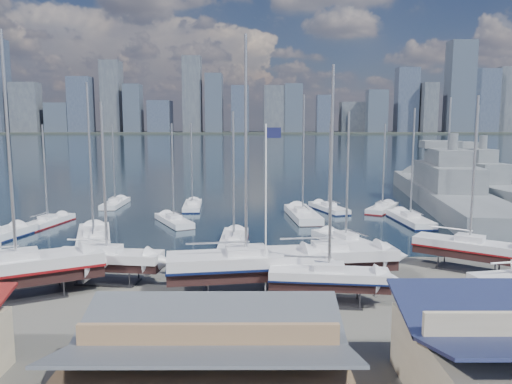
{
  "coord_description": "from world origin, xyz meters",
  "views": [
    {
      "loc": [
        2.08,
        -47.25,
        12.98
      ],
      "look_at": [
        2.24,
        8.0,
        5.31
      ],
      "focal_mm": 35.0,
      "sensor_mm": 36.0,
      "label": 1
    }
  ],
  "objects": [
    {
      "name": "sailboat_moored_3",
      "position": [
        -15.41,
        5.74,
        0.31
      ],
      "size": [
        6.75,
        12.5,
        18.0
      ],
      "rotation": [
        0.0,
        0.0,
        1.87
      ],
      "color": "black",
      "rests_on": "water"
    },
    {
      "name": "sailboat_moored_6",
      "position": [
        -0.13,
        4.72,
        0.31
      ],
      "size": [
        2.98,
        9.97,
        14.83
      ],
      "rotation": [
        0.0,
        0.0,
        1.55
      ],
      "color": "black",
      "rests_on": "water"
    },
    {
      "name": "far_shore",
      "position": [
        0.0,
        560.0,
        1.1
      ],
      "size": [
        1400.0,
        80.0,
        2.2
      ],
      "primitive_type": "cube",
      "color": "#2D332D",
      "rests_on": "ground"
    },
    {
      "name": "sailboat_moored_4",
      "position": [
        -8.35,
        15.99,
        0.32
      ],
      "size": [
        6.34,
        9.1,
        13.51
      ],
      "rotation": [
        0.0,
        0.0,
        2.05
      ],
      "color": "black",
      "rests_on": "water"
    },
    {
      "name": "sailboat_moored_5",
      "position": [
        -7.39,
        27.67,
        0.31
      ],
      "size": [
        3.12,
        9.22,
        13.56
      ],
      "rotation": [
        0.0,
        0.0,
        1.64
      ],
      "color": "black",
      "rests_on": "water"
    },
    {
      "name": "sailboat_moored_11",
      "position": [
        21.03,
        25.52,
        0.31
      ],
      "size": [
        6.73,
        9.02,
        13.44
      ],
      "rotation": [
        0.0,
        0.0,
        1.04
      ],
      "color": "black",
      "rests_on": "water"
    },
    {
      "name": "sailboat_moored_9",
      "position": [
        11.8,
        4.55,
        0.32
      ],
      "size": [
        6.52,
        10.06,
        14.8
      ],
      "rotation": [
        0.0,
        0.0,
        1.99
      ],
      "color": "black",
      "rests_on": "water"
    },
    {
      "name": "sailboat_moored_10",
      "position": [
        22.39,
        16.59,
        0.31
      ],
      "size": [
        3.75,
        10.6,
        15.54
      ],
      "rotation": [
        0.0,
        0.0,
        1.65
      ],
      "color": "black",
      "rests_on": "water"
    },
    {
      "name": "shed_grey",
      "position": [
        0.0,
        -26.0,
        2.15
      ],
      "size": [
        12.6,
        8.4,
        4.17
      ],
      "color": "#8C6B4C",
      "rests_on": "ground"
    },
    {
      "name": "car_d",
      "position": [
        2.34,
        -18.7,
        0.81
      ],
      "size": [
        3.64,
        6.0,
        1.63
      ],
      "primitive_type": "imported",
      "rotation": [
        0.0,
        0.0,
        -0.26
      ],
      "color": "gray",
      "rests_on": "ground"
    },
    {
      "name": "flagpole",
      "position": [
        3.0,
        -11.23,
        7.5
      ],
      "size": [
        1.14,
        0.12,
        12.92
      ],
      "color": "white",
      "rests_on": "ground"
    },
    {
      "name": "car_b",
      "position": [
        -1.13,
        -19.75,
        0.67
      ],
      "size": [
        4.26,
        2.93,
        1.33
      ],
      "primitive_type": "imported",
      "rotation": [
        0.0,
        0.0,
        1.15
      ],
      "color": "gray",
      "rests_on": "ground"
    },
    {
      "name": "naval_ship_east",
      "position": [
        32.5,
        31.12,
        1.67
      ],
      "size": [
        15.22,
        53.95,
        18.8
      ],
      "rotation": [
        0.0,
        0.0,
        1.44
      ],
      "color": "slate",
      "rests_on": "water"
    },
    {
      "name": "sailboat_cradle_4",
      "position": [
        8.16,
        -7.94,
        2.15
      ],
      "size": [
        11.05,
        4.37,
        17.43
      ],
      "rotation": [
        0.0,
        0.0,
        0.13
      ],
      "color": "#2D2D33",
      "rests_on": "ground"
    },
    {
      "name": "sailboat_moored_2",
      "position": [
        -19.79,
        29.95,
        0.32
      ],
      "size": [
        2.57,
        8.95,
        13.49
      ],
      "rotation": [
        0.0,
        0.0,
        1.56
      ],
      "color": "black",
      "rests_on": "water"
    },
    {
      "name": "skyline",
      "position": [
        -7.83,
        553.76,
        39.09
      ],
      "size": [
        639.14,
        43.8,
        107.69
      ],
      "color": "#475166",
      "rests_on": "far_shore"
    },
    {
      "name": "water",
      "position": [
        0.0,
        300.0,
        -0.15
      ],
      "size": [
        1400.0,
        600.0,
        0.4
      ],
      "primitive_type": "cube",
      "color": "#172736",
      "rests_on": "ground"
    },
    {
      "name": "sailboat_moored_8",
      "position": [
        13.07,
        25.55,
        0.31
      ],
      "size": [
        5.31,
        9.35,
        13.48
      ],
      "rotation": [
        0.0,
        0.0,
        1.9
      ],
      "color": "black",
      "rests_on": "water"
    },
    {
      "name": "sailboat_moored_7",
      "position": [
        8.65,
        19.76,
        0.32
      ],
      "size": [
        4.42,
        11.87,
        17.51
      ],
      "rotation": [
        0.0,
        0.0,
        1.67
      ],
      "color": "black",
      "rests_on": "water"
    },
    {
      "name": "sailboat_cradle_6",
      "position": [
        21.04,
        -4.43,
        2.03
      ],
      "size": [
        9.21,
        7.63,
        15.3
      ],
      "rotation": [
        0.0,
        0.0,
        -0.62
      ],
      "color": "#2D2D33",
      "rests_on": "ground"
    },
    {
      "name": "sailboat_cradle_1",
      "position": [
        -15.51,
        -11.49,
        2.25
      ],
      "size": [
        12.38,
        8.72,
        19.44
      ],
      "rotation": [
        0.0,
        0.0,
        0.49
      ],
      "color": "#2D2D33",
      "rests_on": "ground"
    },
    {
      "name": "sailboat_moored_1",
      "position": [
        -24.33,
        15.27,
        0.31
      ],
      "size": [
        4.22,
        9.26,
        13.37
      ],
      "rotation": [
        0.0,
        0.0,
        1.37
      ],
      "color": "black",
      "rests_on": "water"
    },
    {
      "name": "ground",
      "position": [
        0.0,
        -10.0,
        0.0
      ],
      "size": [
        1400.0,
        1400.0,
        0.0
      ],
      "primitive_type": "plane",
      "color": "#605E59",
      "rests_on": "ground"
    },
    {
      "name": "sailboat_cradle_5",
      "position": [
        7.41,
        -12.72,
        1.97
      ],
      "size": [
        8.82,
        3.38,
        14.06
      ],
      "rotation": [
        0.0,
        0.0,
        -0.12
      ],
      "color": "#2D2D33",
      "rests_on": "ground"
    },
    {
      "name": "sailboat_cradle_2",
      "position": [
        -9.91,
        -7.8,
        2.0
      ],
      "size": [
        9.13,
        3.68,
        14.61
      ],
      "rotation": [
        0.0,
        0.0,
        -0.14
      ],
      "color": "#2D2D33",
      "rests_on": "ground"
    },
    {
      "name": "sailboat_cradle_3",
      "position": [
        1.43,
        -10.24,
        2.24
      ],
      "size": [
        12.52,
        5.25,
        19.35
      ],
      "rotation": [
        0.0,
        0.0,
        0.16
      ],
      "color": "#2D2D33",
      "rests_on": "ground"
    },
    {
      "name": "car_c",
      "position": [
        0.34,
        -19.95,
        0.71
      ],
      "size": [
        3.34,
        5.48,
        1.42
      ],
      "primitive_type": "imported",
      "rotation": [
        0.0,
        0.0,
        0.2
      ],
      "color": "gray",
      "rests_on": "ground"
    },
    {
      "name": "naval_ship_west",
      "position": [
        43.31,
        45.51,
        1.67
      ],
      "size": [
        11.94,
        41.17,
        17.66
      ],
      "rotation": [
        0.0,
        0.0,
        1.71
      ],
      "color": "slate",
      "rests_on": "water"
    }
  ]
}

